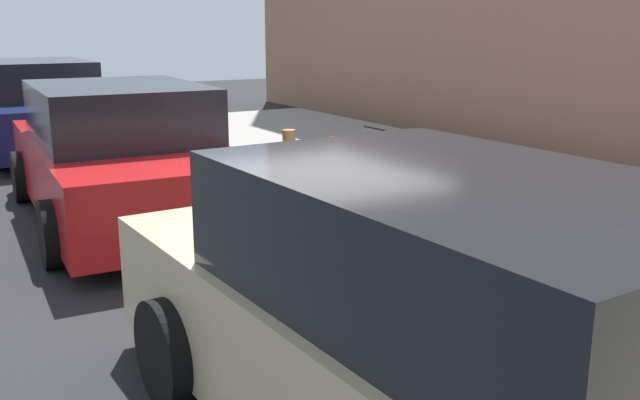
# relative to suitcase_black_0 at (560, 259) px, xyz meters

# --- Properties ---
(ground_plane) EXTENTS (40.00, 40.00, 0.00)m
(ground_plane) POSITION_rel_suitcase_black_0_xyz_m (3.02, 0.57, -0.42)
(ground_plane) COLOR black
(sidewalk_curb) EXTENTS (18.00, 5.00, 0.14)m
(sidewalk_curb) POSITION_rel_suitcase_black_0_xyz_m (3.02, -1.93, -0.35)
(sidewalk_curb) COLOR gray
(sidewalk_curb) RESTS_ON ground_plane
(suitcase_black_0) EXTENTS (0.44, 0.25, 0.87)m
(suitcase_black_0) POSITION_rel_suitcase_black_0_xyz_m (0.00, 0.00, 0.00)
(suitcase_black_0) COLOR black
(suitcase_black_0) RESTS_ON sidewalk_curb
(suitcase_maroon_1) EXTENTS (0.37, 0.26, 1.02)m
(suitcase_maroon_1) POSITION_rel_suitcase_black_0_xyz_m (0.47, -0.04, 0.10)
(suitcase_maroon_1) COLOR maroon
(suitcase_maroon_1) RESTS_ON sidewalk_curb
(suitcase_red_2) EXTENTS (0.49, 0.26, 0.84)m
(suitcase_red_2) POSITION_rel_suitcase_black_0_xyz_m (0.96, -0.09, 0.11)
(suitcase_red_2) COLOR red
(suitcase_red_2) RESTS_ON sidewalk_curb
(suitcase_olive_3) EXTENTS (0.48, 0.27, 0.68)m
(suitcase_olive_3) POSITION_rel_suitcase_black_0_xyz_m (1.51, -0.00, 0.03)
(suitcase_olive_3) COLOR #59601E
(suitcase_olive_3) RESTS_ON sidewalk_curb
(suitcase_teal_4) EXTENTS (0.45, 0.25, 0.90)m
(suitcase_teal_4) POSITION_rel_suitcase_black_0_xyz_m (2.04, 0.00, 0.07)
(suitcase_teal_4) COLOR #0F606B
(suitcase_teal_4) RESTS_ON sidewalk_curb
(suitcase_navy_5) EXTENTS (0.43, 0.21, 0.99)m
(suitcase_navy_5) POSITION_rel_suitcase_black_0_xyz_m (2.55, -0.05, 0.10)
(suitcase_navy_5) COLOR navy
(suitcase_navy_5) RESTS_ON sidewalk_curb
(fire_hydrant) EXTENTS (0.39, 0.21, 0.79)m
(fire_hydrant) POSITION_rel_suitcase_black_0_xyz_m (3.31, -0.01, 0.14)
(fire_hydrant) COLOR red
(fire_hydrant) RESTS_ON sidewalk_curb
(bollard_post) EXTENTS (0.16, 0.16, 0.78)m
(bollard_post) POSITION_rel_suitcase_black_0_xyz_m (4.09, 0.14, 0.11)
(bollard_post) COLOR brown
(bollard_post) RESTS_ON sidewalk_curb
(parked_car_beige_0) EXTENTS (4.78, 2.06, 1.53)m
(parked_car_beige_0) POSITION_rel_suitcase_black_0_xyz_m (-1.21, 2.12, 0.30)
(parked_car_beige_0) COLOR tan
(parked_car_beige_0) RESTS_ON ground_plane
(parked_car_red_1) EXTENTS (4.63, 2.30, 1.53)m
(parked_car_red_1) POSITION_rel_suitcase_black_0_xyz_m (4.41, 2.12, 0.31)
(parked_car_red_1) COLOR #AD1619
(parked_car_red_1) RESTS_ON ground_plane
(parked_car_navy_2) EXTENTS (4.66, 2.18, 1.57)m
(parked_car_navy_2) POSITION_rel_suitcase_black_0_xyz_m (9.65, 2.12, 0.32)
(parked_car_navy_2) COLOR #141E4C
(parked_car_navy_2) RESTS_ON ground_plane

